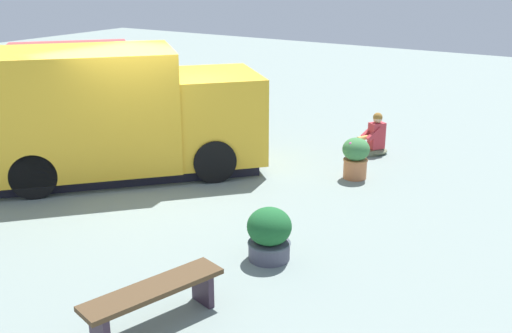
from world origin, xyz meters
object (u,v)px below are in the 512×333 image
planter_flowering_far (269,234)px  plaza_bench (154,296)px  food_truck (108,116)px  person_customer (375,139)px  planter_flowering_near (356,157)px

planter_flowering_far → plaza_bench: size_ratio=0.43×
food_truck → planter_flowering_far: size_ratio=7.19×
food_truck → plaza_bench: size_ratio=3.10×
person_customer → planter_flowering_far: (5.24, 0.57, 0.03)m
person_customer → food_truck: bearing=-44.3°
person_customer → planter_flowering_far: person_customer is taller
person_customer → plaza_bench: bearing=2.4°
person_customer → plaza_bench: person_customer is taller
food_truck → planter_flowering_far: 4.62m
food_truck → person_customer: food_truck is taller
planter_flowering_far → person_customer: bearing=-173.8°
food_truck → planter_flowering_far: food_truck is taller
food_truck → planter_flowering_far: bearing=72.5°
food_truck → plaza_bench: food_truck is taller
planter_flowering_far → planter_flowering_near: bearing=-175.0°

